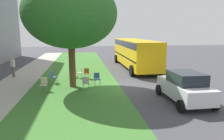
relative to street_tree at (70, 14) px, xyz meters
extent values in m
plane|color=#424247|center=(-0.31, -3.40, -4.84)|extent=(80.00, 80.00, 0.00)
cube|color=#3D752D|center=(-0.31, -0.20, -4.83)|extent=(48.00, 6.00, 0.01)
cube|color=#ADA89E|center=(-0.31, 4.20, -4.83)|extent=(48.00, 2.80, 0.01)
cylinder|color=brown|center=(0.00, 0.00, -3.14)|extent=(0.44, 0.44, 3.40)
ellipsoid|color=#2D6B28|center=(0.00, 0.00, 0.01)|extent=(6.07, 6.07, 4.49)
cube|color=beige|center=(-0.96, 1.78, -4.40)|extent=(0.44, 0.45, 0.04)
cube|color=beige|center=(-0.78, 1.76, -4.16)|extent=(0.12, 0.41, 0.40)
cylinder|color=gray|center=(-1.11, 1.97, -4.63)|extent=(0.02, 0.02, 0.42)
cylinder|color=gray|center=(-1.14, 1.61, -4.63)|extent=(0.02, 0.02, 0.42)
cylinder|color=gray|center=(-0.77, 1.94, -4.63)|extent=(0.02, 0.02, 0.42)
cylinder|color=gray|center=(-0.80, 1.58, -4.63)|extent=(0.02, 0.02, 0.42)
cube|color=#335184|center=(2.93, 0.13, -4.40)|extent=(0.57, 0.57, 0.04)
cube|color=#335184|center=(3.04, -0.02, -4.16)|extent=(0.38, 0.30, 0.40)
cylinder|color=gray|center=(2.98, 0.37, -4.63)|extent=(0.02, 0.02, 0.42)
cylinder|color=gray|center=(2.69, 0.16, -4.63)|extent=(0.02, 0.02, 0.42)
cylinder|color=gray|center=(3.18, 0.09, -4.63)|extent=(0.02, 0.02, 0.42)
cylinder|color=gray|center=(2.88, -0.12, -4.63)|extent=(0.02, 0.02, 0.42)
cube|color=#ADA393|center=(-0.93, -0.88, -4.40)|extent=(0.45, 0.47, 0.04)
cube|color=#ADA393|center=(-1.11, -0.86, -4.16)|extent=(0.14, 0.41, 0.40)
cylinder|color=gray|center=(-0.79, -1.08, -4.63)|extent=(0.02, 0.02, 0.42)
cylinder|color=gray|center=(-0.74, -0.72, -4.63)|extent=(0.02, 0.02, 0.42)
cylinder|color=gray|center=(-1.13, -1.04, -4.63)|extent=(0.02, 0.02, 0.42)
cylinder|color=gray|center=(-1.08, -0.68, -4.63)|extent=(0.02, 0.02, 0.42)
cube|color=#ADA393|center=(2.61, -0.43, -4.40)|extent=(0.49, 0.47, 0.04)
cube|color=#ADA393|center=(2.64, -0.61, -4.16)|extent=(0.41, 0.16, 0.40)
cylinder|color=gray|center=(2.75, -0.23, -4.63)|extent=(0.02, 0.02, 0.42)
cylinder|color=gray|center=(2.40, -0.30, -4.63)|extent=(0.02, 0.02, 0.42)
cylinder|color=gray|center=(2.82, -0.57, -4.63)|extent=(0.02, 0.02, 0.42)
cylinder|color=gray|center=(2.46, -0.63, -4.63)|extent=(0.02, 0.02, 0.42)
cube|color=#335184|center=(0.02, -1.68, -4.40)|extent=(0.45, 0.46, 0.04)
cube|color=#335184|center=(0.20, -1.66, -4.16)|extent=(0.13, 0.41, 0.40)
cylinder|color=gray|center=(-0.17, -1.52, -4.63)|extent=(0.02, 0.02, 0.42)
cylinder|color=gray|center=(-0.12, -1.87, -4.63)|extent=(0.02, 0.02, 0.42)
cylinder|color=gray|center=(0.17, -1.48, -4.63)|extent=(0.02, 0.02, 0.42)
cylinder|color=gray|center=(0.21, -1.84, -4.63)|extent=(0.02, 0.02, 0.42)
cube|color=#335184|center=(1.19, 1.41, -4.40)|extent=(0.56, 0.55, 0.04)
cube|color=#335184|center=(1.11, 1.57, -4.16)|extent=(0.39, 0.27, 0.40)
cylinder|color=gray|center=(1.12, 1.18, -4.63)|extent=(0.02, 0.02, 0.42)
cylinder|color=gray|center=(1.43, 1.35, -4.63)|extent=(0.02, 0.02, 0.42)
cylinder|color=gray|center=(0.95, 1.47, -4.63)|extent=(0.02, 0.02, 0.42)
cylinder|color=gray|center=(1.27, 1.65, -4.63)|extent=(0.02, 0.02, 0.42)
cube|color=#C64C1E|center=(2.22, -1.06, -4.40)|extent=(0.53, 0.54, 0.04)
cube|color=#C64C1E|center=(2.05, -1.00, -4.16)|extent=(0.23, 0.40, 0.40)
cylinder|color=gray|center=(2.31, -1.29, -4.63)|extent=(0.02, 0.02, 0.42)
cylinder|color=gray|center=(2.45, -0.96, -4.63)|extent=(0.02, 0.02, 0.42)
cylinder|color=gray|center=(2.00, -1.17, -4.63)|extent=(0.02, 0.02, 0.42)
cylinder|color=gray|center=(2.13, -0.83, -4.63)|extent=(0.02, 0.02, 0.42)
cube|color=silver|center=(-4.04, -6.02, -4.16)|extent=(3.70, 1.64, 0.76)
cube|color=#1E232B|center=(-4.19, -6.02, -3.51)|extent=(1.90, 1.44, 0.64)
cylinder|color=black|center=(-2.64, -5.15, -4.54)|extent=(0.60, 0.18, 0.60)
cylinder|color=black|center=(-2.64, -6.89, -4.54)|extent=(0.60, 0.18, 0.60)
cylinder|color=black|center=(-5.44, -5.15, -4.54)|extent=(0.60, 0.18, 0.60)
cylinder|color=black|center=(-5.44, -6.89, -4.54)|extent=(0.60, 0.18, 0.60)
cube|color=yellow|center=(6.58, -6.05, -3.21)|extent=(10.40, 2.44, 2.50)
cube|color=black|center=(6.58, -6.05, -3.56)|extent=(10.30, 2.46, 0.12)
cube|color=black|center=(6.58, -6.05, -2.31)|extent=(10.30, 2.46, 0.56)
cylinder|color=black|center=(10.58, -4.79, -4.36)|extent=(0.96, 0.28, 0.96)
cylinder|color=black|center=(10.58, -7.31, -4.36)|extent=(0.96, 0.28, 0.96)
cylinder|color=black|center=(2.58, -4.79, -4.36)|extent=(0.96, 0.28, 0.96)
cylinder|color=black|center=(2.58, -7.31, -4.36)|extent=(0.96, 0.28, 0.96)
cylinder|color=#726659|center=(3.80, 4.94, -4.41)|extent=(0.14, 0.14, 0.85)
cylinder|color=#726659|center=(3.91, 5.07, -4.41)|extent=(0.14, 0.14, 0.85)
cube|color=silver|center=(3.85, 5.00, -3.69)|extent=(0.39, 0.40, 0.60)
sphere|color=tan|center=(3.85, 5.00, -3.26)|extent=(0.22, 0.22, 0.22)
camera|label=1|loc=(-13.99, -0.65, -1.12)|focal=33.08mm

